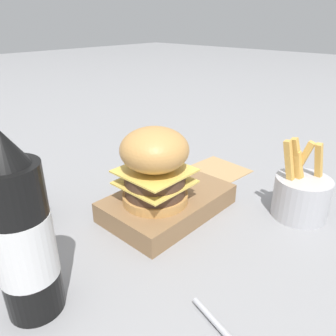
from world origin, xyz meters
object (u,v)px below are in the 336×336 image
Objects in this scene: serving_board at (168,203)px; burger at (155,165)px; ketchup_bottle at (23,238)px; fries_basket at (301,195)px.

burger is at bearing -179.97° from serving_board.
ketchup_bottle is (-0.26, -0.03, 0.08)m from serving_board.
serving_board is 0.09m from burger.
serving_board is at bearing 6.11° from ketchup_bottle.
fries_basket is (0.15, -0.18, 0.02)m from serving_board.
serving_board is 1.73× the size of burger.
burger reaches higher than serving_board.
fries_basket is at bearing -49.96° from serving_board.
serving_board is at bearing 130.04° from fries_basket.
fries_basket is at bearing -19.74° from ketchup_bottle.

